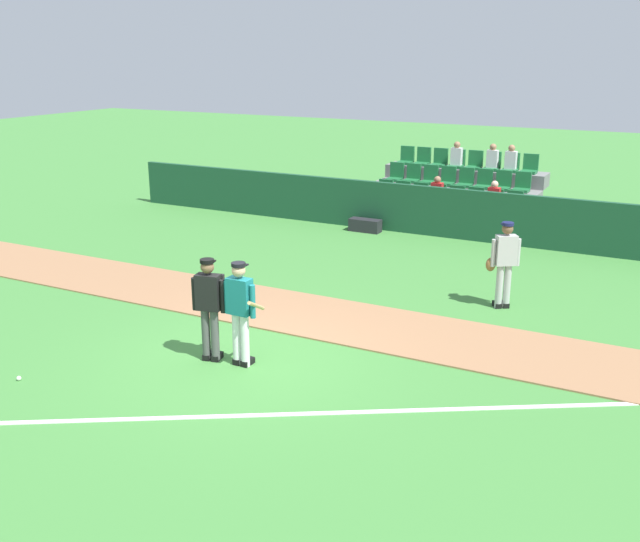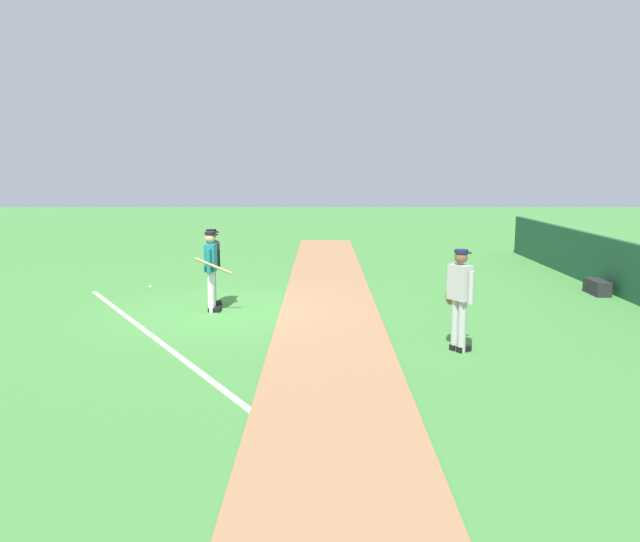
{
  "view_description": "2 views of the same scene",
  "coord_description": "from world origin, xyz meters",
  "views": [
    {
      "loc": [
        6.36,
        -9.4,
        4.99
      ],
      "look_at": [
        0.38,
        2.02,
        1.06
      ],
      "focal_mm": 41.01,
      "sensor_mm": 36.0,
      "label": 1
    },
    {
      "loc": [
        13.7,
        2.2,
        3.07
      ],
      "look_at": [
        0.45,
        2.17,
        0.96
      ],
      "focal_mm": 35.5,
      "sensor_mm": 36.0,
      "label": 2
    }
  ],
  "objects": [
    {
      "name": "batter_teal_jersey",
      "position": [
        0.1,
        -0.21,
        0.97
      ],
      "size": [
        0.69,
        0.78,
        1.76
      ],
      "color": "white",
      "rests_on": "ground"
    },
    {
      "name": "equipment_bag",
      "position": [
        -1.88,
        9.1,
        0.18
      ],
      "size": [
        0.9,
        0.36,
        0.36
      ],
      "primitive_type": "cube",
      "color": "#232328",
      "rests_on": "ground"
    },
    {
      "name": "infield_dirt_path",
      "position": [
        0.0,
        2.36,
        0.01
      ],
      "size": [
        28.0,
        2.16,
        0.03
      ],
      "primitive_type": "cube",
      "color": "#9E704C",
      "rests_on": "ground"
    },
    {
      "name": "umpire_home_plate",
      "position": [
        -0.47,
        -0.26,
        1.0
      ],
      "size": [
        0.58,
        0.36,
        1.76
      ],
      "color": "#4C4C4C",
      "rests_on": "ground"
    },
    {
      "name": "ground_plane",
      "position": [
        0.0,
        0.0,
        0.0
      ],
      "size": [
        80.0,
        80.0,
        0.0
      ],
      "primitive_type": "plane",
      "color": "#42843A"
    },
    {
      "name": "baseball",
      "position": [
        -2.68,
        -2.33,
        0.04
      ],
      "size": [
        0.07,
        0.07,
        0.07
      ],
      "primitive_type": "sphere",
      "color": "white",
      "rests_on": "ground"
    },
    {
      "name": "runner_grey_jersey",
      "position": [
        3.17,
        4.54,
        0.96
      ],
      "size": [
        0.62,
        0.45,
        1.76
      ],
      "color": "#B2B2B2",
      "rests_on": "ground"
    },
    {
      "name": "foul_line_chalk",
      "position": [
        3.0,
        -0.5,
        0.01
      ],
      "size": [
        10.3,
        6.32,
        0.01
      ],
      "primitive_type": "cube",
      "rotation": [
        0.0,
        0.0,
        0.55
      ],
      "color": "white",
      "rests_on": "ground"
    }
  ]
}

